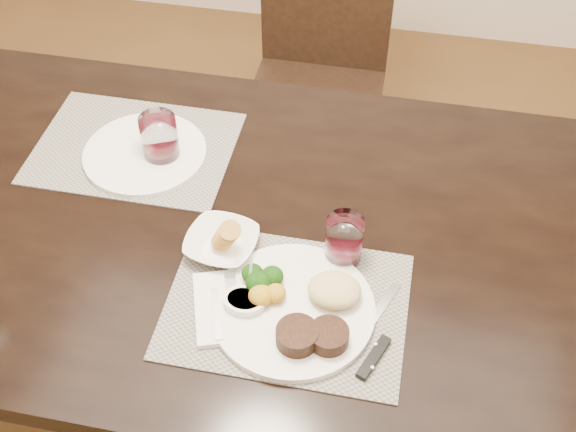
% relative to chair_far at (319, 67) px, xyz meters
% --- Properties ---
extents(ground_plane, '(4.50, 4.50, 0.00)m').
position_rel_chair_far_xyz_m(ground_plane, '(0.00, -0.93, -0.50)').
color(ground_plane, '#472E17').
rests_on(ground_plane, ground).
extents(dining_table, '(2.00, 1.00, 0.75)m').
position_rel_chair_far_xyz_m(dining_table, '(0.00, -0.93, 0.16)').
color(dining_table, black).
rests_on(dining_table, ground).
extents(chair_far, '(0.42, 0.42, 0.90)m').
position_rel_chair_far_xyz_m(chair_far, '(0.00, 0.00, 0.00)').
color(chair_far, black).
rests_on(chair_far, ground).
extents(placemat_near, '(0.46, 0.34, 0.00)m').
position_rel_chair_far_xyz_m(placemat_near, '(0.12, -1.12, 0.25)').
color(placemat_near, slate).
rests_on(placemat_near, dining_table).
extents(placemat_far, '(0.46, 0.34, 0.00)m').
position_rel_chair_far_xyz_m(placemat_far, '(-0.32, -0.75, 0.25)').
color(placemat_far, slate).
rests_on(placemat_far, dining_table).
extents(dinner_plate, '(0.31, 0.31, 0.06)m').
position_rel_chair_far_xyz_m(dinner_plate, '(0.15, -1.14, 0.27)').
color(dinner_plate, white).
rests_on(dinner_plate, placemat_near).
extents(napkin_fork, '(0.14, 0.19, 0.02)m').
position_rel_chair_far_xyz_m(napkin_fork, '(-0.00, -1.16, 0.26)').
color(napkin_fork, white).
rests_on(napkin_fork, placemat_near).
extents(steak_knife, '(0.07, 0.23, 0.01)m').
position_rel_chair_far_xyz_m(steak_knife, '(0.30, -1.18, 0.26)').
color(steak_knife, silver).
rests_on(steak_knife, placemat_near).
extents(cracker_bowl, '(0.16, 0.16, 0.06)m').
position_rel_chair_far_xyz_m(cracker_bowl, '(-0.04, -1.01, 0.27)').
color(cracker_bowl, white).
rests_on(cracker_bowl, placemat_near).
extents(sauce_ramekin, '(0.08, 0.12, 0.06)m').
position_rel_chair_far_xyz_m(sauce_ramekin, '(0.04, -1.15, 0.27)').
color(sauce_ramekin, white).
rests_on(sauce_ramekin, placemat_near).
extents(wine_glass_near, '(0.08, 0.08, 0.10)m').
position_rel_chair_far_xyz_m(wine_glass_near, '(0.21, -0.98, 0.30)').
color(wine_glass_near, silver).
rests_on(wine_glass_near, placemat_near).
extents(far_plate, '(0.28, 0.28, 0.01)m').
position_rel_chair_far_xyz_m(far_plate, '(-0.29, -0.77, 0.26)').
color(far_plate, white).
rests_on(far_plate, placemat_far).
extents(wine_glass_far, '(0.08, 0.08, 0.11)m').
position_rel_chair_far_xyz_m(wine_glass_far, '(-0.24, -0.77, 0.30)').
color(wine_glass_far, silver).
rests_on(wine_glass_far, placemat_far).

